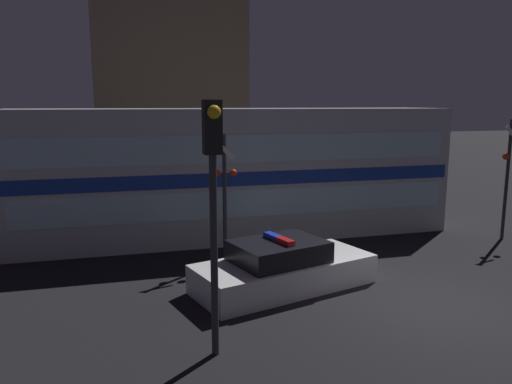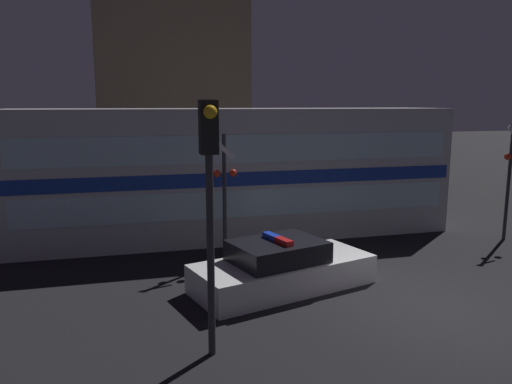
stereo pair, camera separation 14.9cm
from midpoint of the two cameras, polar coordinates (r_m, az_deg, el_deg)
ground_plane at (r=12.02m, az=19.60°, el=-12.23°), size 120.00×120.00×0.00m
train at (r=16.86m, az=-2.03°, el=2.24°), size 14.46×3.01×4.28m
police_car at (r=12.26m, az=3.34°, el=-8.73°), size 4.75×2.97×1.32m
crossing_signal_near at (r=18.11m, az=27.26°, el=2.00°), size 0.67×0.28×3.95m
crossing_signal_far at (r=14.02m, az=-3.30°, el=0.33°), size 0.67×0.28×3.62m
traffic_light_corner at (r=8.45m, az=-4.83°, el=1.39°), size 0.30×0.46×4.51m
building_left at (r=25.54m, az=-9.63°, el=10.39°), size 6.71×6.57×9.27m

